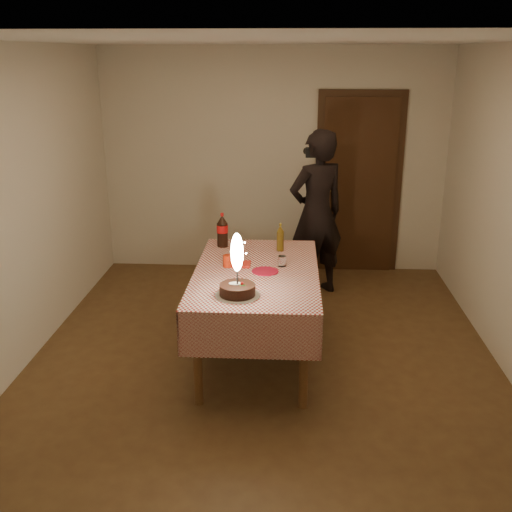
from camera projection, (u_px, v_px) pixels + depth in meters
The scene contains 11 objects.
ground at pixel (264, 352), 5.29m from camera, with size 4.00×4.50×0.01m, color brown.
room_shell at pixel (270, 165), 4.83m from camera, with size 4.04×4.54×2.62m.
dining_table at pixel (256, 283), 4.97m from camera, with size 1.02×1.72×0.81m.
birthday_cake at pixel (237, 280), 4.40m from camera, with size 0.33×0.33×0.48m.
red_plate at pixel (265, 271), 4.91m from camera, with size 0.22×0.22×0.01m, color #A70B24.
red_cup at pixel (228, 261), 5.02m from camera, with size 0.08×0.08×0.10m, color red.
clear_cup at pixel (282, 261), 5.03m from camera, with size 0.07×0.07×0.09m, color white.
napkin_stack at pixel (241, 264), 5.06m from camera, with size 0.15×0.15×0.02m, color red.
cola_bottle at pixel (222, 230), 5.51m from camera, with size 0.10×0.10×0.32m.
amber_bottle_right at pixel (280, 238), 5.40m from camera, with size 0.06×0.06×0.25m.
photographer at pixel (316, 214), 6.34m from camera, with size 0.78×0.69×1.78m.
Camera 1 is at (0.20, -4.73, 2.51)m, focal length 42.00 mm.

